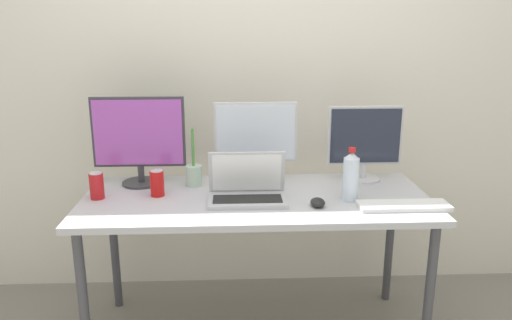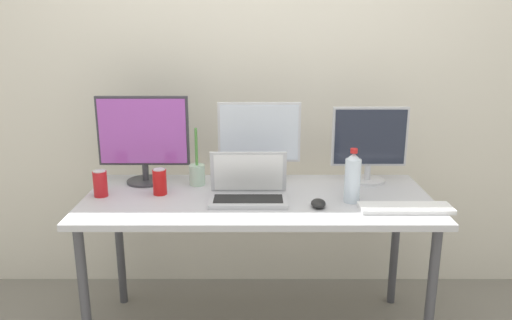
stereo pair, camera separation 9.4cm
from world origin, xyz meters
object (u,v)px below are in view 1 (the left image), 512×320
monitor_right (365,141)px  laptop_silver (247,189)px  work_desk (256,209)px  soda_can_near_keyboard (97,186)px  monitor_center (256,139)px  keyboard_main (404,206)px  monitor_left (139,138)px  soda_can_by_laptop (157,183)px  mouse_by_keyboard (318,202)px  bamboo_vase (194,174)px  water_bottle (351,176)px

monitor_right → laptop_silver: monitor_right is taller
work_desk → soda_can_near_keyboard: (-0.75, 0.01, 0.13)m
monitor_center → soda_can_near_keyboard: monitor_center is taller
monitor_center → keyboard_main: 0.79m
monitor_center → laptop_silver: monitor_center is taller
laptop_silver → soda_can_near_keyboard: 0.70m
monitor_right → monitor_left: bearing=-179.2°
work_desk → soda_can_by_laptop: bearing=176.0°
work_desk → laptop_silver: (-0.04, -0.05, 0.12)m
monitor_left → soda_can_by_laptop: monitor_left is taller
work_desk → mouse_by_keyboard: 0.32m
bamboo_vase → monitor_center: bearing=8.6°
monitor_right → soda_can_near_keyboard: size_ratio=3.11×
monitor_center → keyboard_main: bearing=-32.5°
water_bottle → bamboo_vase: bearing=161.2°
bamboo_vase → soda_can_by_laptop: bearing=-137.7°
mouse_by_keyboard → bamboo_vase: size_ratio=0.33×
monitor_right → bamboo_vase: size_ratio=1.33×
work_desk → keyboard_main: size_ratio=4.05×
monitor_left → monitor_center: 0.59m
monitor_center → bamboo_vase: monitor_center is taller
monitor_left → keyboard_main: (1.23, -0.40, -0.23)m
laptop_silver → mouse_by_keyboard: bearing=-16.7°
monitor_left → monitor_center: monitor_left is taller
work_desk → keyboard_main: keyboard_main is taller
soda_can_by_laptop → bamboo_vase: bamboo_vase is taller
monitor_right → bamboo_vase: 0.89m
keyboard_main → bamboo_vase: bamboo_vase is taller
monitor_center → soda_can_near_keyboard: bearing=-163.5°
laptop_silver → mouse_by_keyboard: 0.33m
soda_can_near_keyboard → water_bottle: bearing=-3.7°
laptop_silver → soda_can_near_keyboard: bearing=175.9°
monitor_center → mouse_by_keyboard: 0.50m
monitor_right → laptop_silver: bearing=-155.6°
monitor_left → bamboo_vase: bearing=-7.8°
soda_can_by_laptop → monitor_center: bearing=22.2°
work_desk → soda_can_near_keyboard: 0.76m
monitor_left → soda_can_near_keyboard: bearing=-128.4°
monitor_right → soda_can_by_laptop: monitor_right is taller
laptop_silver → bamboo_vase: size_ratio=1.22×
laptop_silver → monitor_left: bearing=153.8°
keyboard_main → soda_can_by_laptop: 1.14m
soda_can_by_laptop → work_desk: bearing=-4.0°
laptop_silver → water_bottle: size_ratio=1.42×
monitor_right → soda_can_near_keyboard: bearing=-170.2°
work_desk → monitor_right: size_ratio=4.20×
monitor_left → water_bottle: bearing=-16.0°
work_desk → mouse_by_keyboard: mouse_by_keyboard is taller
laptop_silver → keyboard_main: bearing=-11.0°
monitor_center → laptop_silver: bearing=-100.7°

